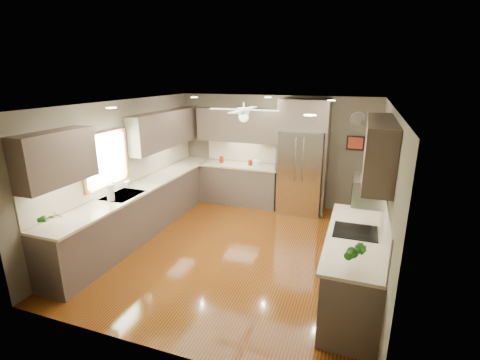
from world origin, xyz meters
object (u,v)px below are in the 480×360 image
Objects in this scene: canister_d at (250,163)px; soap_bottle at (127,183)px; potted_plant_right at (355,252)px; stool at (344,227)px; paper_towel at (110,192)px; bowl at (256,164)px; refrigerator at (302,159)px; microwave at (369,191)px; potted_plant_left at (51,217)px; canister_a at (221,160)px.

soap_bottle is at bearing -123.44° from canister_d.
potted_plant_right is 0.59× the size of stool.
stool is 1.75× the size of paper_towel.
canister_d is 0.44× the size of potted_plant_right.
soap_bottle is at bearing -125.47° from bowl.
soap_bottle reaches higher than stool.
refrigerator is 1.80m from stool.
paper_towel is at bearing -78.12° from soap_bottle.
refrigerator is 4.45× the size of microwave.
microwave is 1.90× the size of paper_towel.
refrigerator is at bearing 57.02° from potted_plant_left.
canister_d is 0.42× the size of potted_plant_left.
refrigerator is at bearing -2.80° from bowl.
canister_d is at bearing 122.69° from potted_plant_right.
canister_a is at bearing 129.71° from potted_plant_right.
soap_bottle reaches higher than bowl.
bowl is at bearing 121.09° from potted_plant_right.
refrigerator reaches higher than microwave.
canister_d is 1.21m from refrigerator.
canister_d is 0.26× the size of stool.
soap_bottle is at bearing -162.29° from stool.
potted_plant_right is 0.55× the size of microwave.
bowl is (0.14, 0.02, -0.03)m from canister_d.
stool is at bearing 94.62° from potted_plant_right.
stool is (2.91, -1.16, -0.78)m from canister_a.
microwave is at bearing -47.44° from canister_d.
soap_bottle is (-0.86, -2.37, 0.02)m from canister_a.
potted_plant_right is at bearing -58.91° from bowl.
soap_bottle is at bearing 174.87° from microwave.
soap_bottle is at bearing 101.88° from paper_towel.
soap_bottle is 0.40× the size of stool.
potted_plant_right is 2.74m from stool.
potted_plant_left reaches higher than bowl.
potted_plant_right reaches higher than stool.
refrigerator is (1.19, -0.03, 0.19)m from canister_d.
microwave reaches higher than canister_d.
paper_towel is at bearing 88.37° from potted_plant_left.
refrigerator is at bearing 108.18° from potted_plant_right.
canister_d is 0.05× the size of refrigerator.
stool is (3.68, 2.97, -0.86)m from potted_plant_left.
potted_plant_left reaches higher than paper_towel.
soap_bottle is 3.62m from refrigerator.
potted_plant_left is at bearing -174.52° from potted_plant_right.
canister_a is 0.51× the size of potted_plant_right.
microwave is at bearing -5.13° from soap_bottle.
potted_plant_left is (0.10, -1.77, 0.06)m from soap_bottle.
potted_plant_right is at bearing -85.38° from stool.
canister_a is 4.25m from microwave.
stool is 4.16m from paper_towel.
canister_a reaches higher than canister_d.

